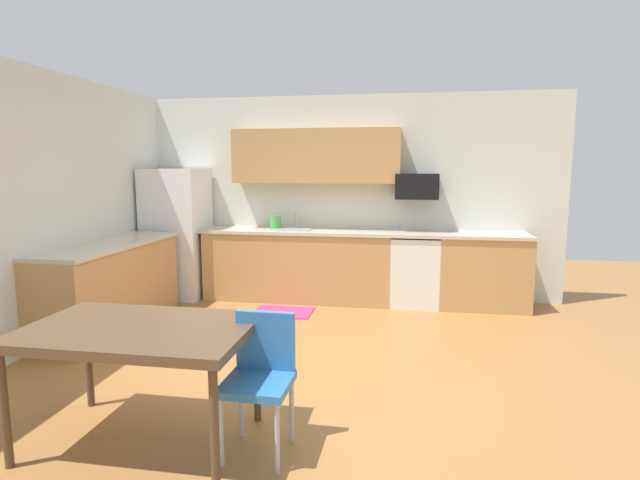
% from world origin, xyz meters
% --- Properties ---
extents(ground_plane, '(12.00, 12.00, 0.00)m').
position_xyz_m(ground_plane, '(0.00, 0.00, 0.00)').
color(ground_plane, '#9E6B38').
extents(wall_back, '(5.80, 0.10, 2.70)m').
position_xyz_m(wall_back, '(0.00, 2.65, 1.35)').
color(wall_back, silver).
rests_on(wall_back, ground).
extents(wall_left, '(0.10, 5.80, 2.70)m').
position_xyz_m(wall_left, '(-2.65, 0.00, 1.35)').
color(wall_left, silver).
rests_on(wall_left, ground).
extents(cabinet_run_back, '(2.46, 0.60, 0.90)m').
position_xyz_m(cabinet_run_back, '(-0.52, 2.30, 0.45)').
color(cabinet_run_back, tan).
rests_on(cabinet_run_back, ground).
extents(cabinet_run_back_right, '(1.09, 0.60, 0.90)m').
position_xyz_m(cabinet_run_back_right, '(1.85, 2.30, 0.45)').
color(cabinet_run_back_right, tan).
rests_on(cabinet_run_back_right, ground).
extents(cabinet_run_left, '(0.60, 2.00, 0.90)m').
position_xyz_m(cabinet_run_left, '(-2.30, 0.80, 0.45)').
color(cabinet_run_left, tan).
rests_on(cabinet_run_left, ground).
extents(countertop_back, '(4.80, 0.64, 0.04)m').
position_xyz_m(countertop_back, '(0.00, 2.30, 0.92)').
color(countertop_back, beige).
rests_on(countertop_back, cabinet_run_back).
extents(countertop_left, '(0.64, 2.00, 0.04)m').
position_xyz_m(countertop_left, '(-2.30, 0.80, 0.92)').
color(countertop_left, beige).
rests_on(countertop_left, cabinet_run_left).
extents(upper_cabinets_back, '(2.20, 0.34, 0.70)m').
position_xyz_m(upper_cabinets_back, '(-0.30, 2.43, 1.90)').
color(upper_cabinets_back, tan).
extents(refrigerator, '(0.76, 0.70, 1.74)m').
position_xyz_m(refrigerator, '(-2.18, 2.22, 0.87)').
color(refrigerator, white).
rests_on(refrigerator, ground).
extents(oven_range, '(0.60, 0.60, 0.91)m').
position_xyz_m(oven_range, '(1.01, 2.30, 0.46)').
color(oven_range, white).
rests_on(oven_range, ground).
extents(microwave, '(0.54, 0.36, 0.32)m').
position_xyz_m(microwave, '(1.01, 2.40, 1.51)').
color(microwave, black).
extents(sink_basin, '(0.48, 0.40, 0.14)m').
position_xyz_m(sink_basin, '(-0.58, 2.30, 0.88)').
color(sink_basin, '#A5A8AD').
rests_on(sink_basin, countertop_back).
extents(sink_faucet, '(0.02, 0.02, 0.24)m').
position_xyz_m(sink_faucet, '(-0.58, 2.48, 1.04)').
color(sink_faucet, '#B2B5BA').
rests_on(sink_faucet, countertop_back).
extents(dining_table, '(1.40, 0.90, 0.77)m').
position_xyz_m(dining_table, '(-0.75, -1.32, 0.71)').
color(dining_table, brown).
rests_on(dining_table, ground).
extents(chair_near_table, '(0.41, 0.41, 0.85)m').
position_xyz_m(chair_near_table, '(0.01, -1.25, 0.50)').
color(chair_near_table, '#2D72B7').
rests_on(chair_near_table, ground).
extents(floor_mat, '(0.70, 0.50, 0.01)m').
position_xyz_m(floor_mat, '(-0.57, 1.65, 0.01)').
color(floor_mat, '#CC3372').
rests_on(floor_mat, ground).
extents(kettle, '(0.14, 0.14, 0.20)m').
position_xyz_m(kettle, '(-0.83, 2.35, 1.02)').
color(kettle, '#4CA54C').
rests_on(kettle, countertop_back).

